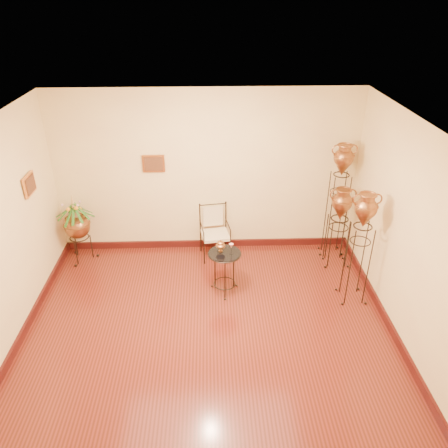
{
  "coord_description": "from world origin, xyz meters",
  "views": [
    {
      "loc": [
        0.05,
        -4.23,
        4.15
      ],
      "look_at": [
        0.25,
        1.3,
        1.1
      ],
      "focal_mm": 35.0,
      "sensor_mm": 36.0,
      "label": 1
    }
  ],
  "objects_px": {
    "amphora_tall": "(338,201)",
    "planter_urn": "(77,223)",
    "armchair": "(215,233)",
    "side_table": "(224,271)",
    "amphora_mid": "(359,248)"
  },
  "relations": [
    {
      "from": "amphora_tall",
      "to": "planter_urn",
      "type": "distance_m",
      "value": 4.31
    },
    {
      "from": "amphora_mid",
      "to": "planter_urn",
      "type": "distance_m",
      "value": 4.47
    },
    {
      "from": "amphora_mid",
      "to": "armchair",
      "type": "xyz_separation_m",
      "value": [
        -2.02,
        1.21,
        -0.42
      ]
    },
    {
      "from": "planter_urn",
      "to": "side_table",
      "type": "relative_size",
      "value": 1.4
    },
    {
      "from": "planter_urn",
      "to": "armchair",
      "type": "bearing_deg",
      "value": 0.0
    },
    {
      "from": "armchair",
      "to": "side_table",
      "type": "distance_m",
      "value": 1.01
    },
    {
      "from": "amphora_mid",
      "to": "armchair",
      "type": "height_order",
      "value": "amphora_mid"
    },
    {
      "from": "amphora_tall",
      "to": "side_table",
      "type": "height_order",
      "value": "amphora_tall"
    },
    {
      "from": "amphora_tall",
      "to": "side_table",
      "type": "bearing_deg",
      "value": -152.37
    },
    {
      "from": "amphora_mid",
      "to": "side_table",
      "type": "bearing_deg",
      "value": 173.4
    },
    {
      "from": "amphora_mid",
      "to": "planter_urn",
      "type": "height_order",
      "value": "amphora_mid"
    },
    {
      "from": "amphora_tall",
      "to": "armchair",
      "type": "relative_size",
      "value": 2.2
    },
    {
      "from": "planter_urn",
      "to": "armchair",
      "type": "height_order",
      "value": "planter_urn"
    },
    {
      "from": "amphora_tall",
      "to": "planter_urn",
      "type": "relative_size",
      "value": 1.63
    },
    {
      "from": "planter_urn",
      "to": "amphora_mid",
      "type": "bearing_deg",
      "value": -15.75
    }
  ]
}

